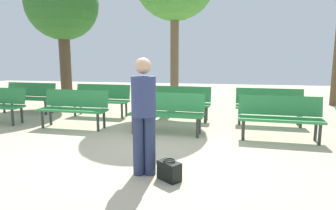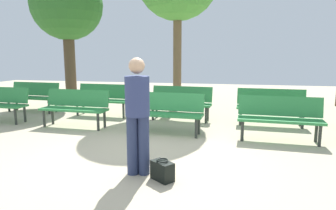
% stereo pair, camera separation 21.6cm
% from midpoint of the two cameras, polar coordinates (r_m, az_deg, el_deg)
% --- Properties ---
extents(ground_plane, '(26.49, 26.49, 0.00)m').
position_cam_midpoint_polar(ground_plane, '(5.10, -5.39, -9.78)').
color(ground_plane, '#BCAD8E').
extents(bench_r0_c1, '(1.62, 0.54, 0.87)m').
position_cam_midpoint_polar(bench_r0_c1, '(7.32, -18.32, -0.23)').
color(bench_r0_c1, '#2D8442').
rests_on(bench_r0_c1, ground_plane).
extents(bench_r0_c2, '(1.62, 0.57, 0.87)m').
position_cam_midpoint_polar(bench_r0_c2, '(6.44, -1.13, -1.03)').
color(bench_r0_c2, '#2D8442').
rests_on(bench_r0_c2, ground_plane).
extents(bench_r0_c3, '(1.62, 0.56, 0.87)m').
position_cam_midpoint_polar(bench_r0_c3, '(6.30, 19.72, -1.81)').
color(bench_r0_c3, '#2D8442').
rests_on(bench_r0_c3, ground_plane).
extents(bench_r1_c0, '(1.62, 0.56, 0.87)m').
position_cam_midpoint_polar(bench_r1_c0, '(9.78, -25.65, 1.65)').
color(bench_r1_c0, '#2D8442').
rests_on(bench_r1_c0, ground_plane).
extents(bench_r1_c1, '(1.62, 0.55, 0.87)m').
position_cam_midpoint_polar(bench_r1_c1, '(8.54, -13.36, 1.32)').
color(bench_r1_c1, '#2D8442').
rests_on(bench_r1_c1, ground_plane).
extents(bench_r1_c2, '(1.63, 0.58, 0.87)m').
position_cam_midpoint_polar(bench_r1_c2, '(7.79, 1.47, 0.81)').
color(bench_r1_c2, '#2D8442').
rests_on(bench_r1_c2, ground_plane).
extents(bench_r1_c3, '(1.62, 0.55, 0.87)m').
position_cam_midpoint_polar(bench_r1_c3, '(7.64, 18.05, 0.17)').
color(bench_r1_c3, '#2D8442').
rests_on(bench_r1_c3, ground_plane).
extents(tree_1, '(2.47, 2.47, 4.67)m').
position_cam_midpoint_polar(tree_1, '(11.33, -20.17, 17.55)').
color(tree_1, '#4C3A28').
rests_on(tree_1, ground_plane).
extents(visitor_with_backpack, '(0.41, 0.57, 1.65)m').
position_cam_midpoint_polar(visitor_with_backpack, '(4.16, -6.14, -0.83)').
color(visitor_with_backpack, navy).
rests_on(visitor_with_backpack, ground_plane).
extents(handbag, '(0.36, 0.34, 0.29)m').
position_cam_midpoint_polar(handbag, '(4.13, -1.29, -12.45)').
color(handbag, black).
rests_on(handbag, ground_plane).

